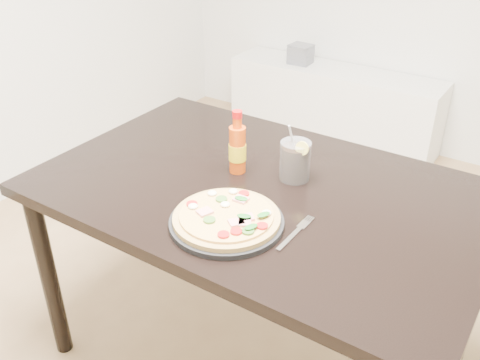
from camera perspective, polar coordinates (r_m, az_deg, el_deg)
The scene contains 8 objects.
dining_table at distance 1.73m, azimuth 2.20°, elevation -3.01°, with size 1.40×0.90×0.75m.
plate at distance 1.50m, azimuth -1.44°, elevation -4.54°, with size 0.32×0.32×0.02m, color black.
pizza at distance 1.49m, azimuth -1.40°, elevation -3.92°, with size 0.30×0.30×0.03m.
hot_sauce_bottle at distance 1.73m, azimuth -0.28°, elevation 3.42°, with size 0.06×0.06×0.21m.
cola_cup at distance 1.70m, azimuth 5.89°, elevation 1.98°, with size 0.10×0.10×0.19m.
fork at distance 1.48m, azimuth 6.04°, elevation -5.51°, with size 0.02×0.19×0.00m.
media_console at distance 3.65m, azimuth 9.84°, elevation 7.82°, with size 1.40×0.34×0.50m, color white.
cd_stack at distance 3.63m, azimuth 6.48°, elevation 13.20°, with size 0.14×0.12×0.13m.
Camera 1 is at (0.52, -1.04, 1.61)m, focal length 40.00 mm.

